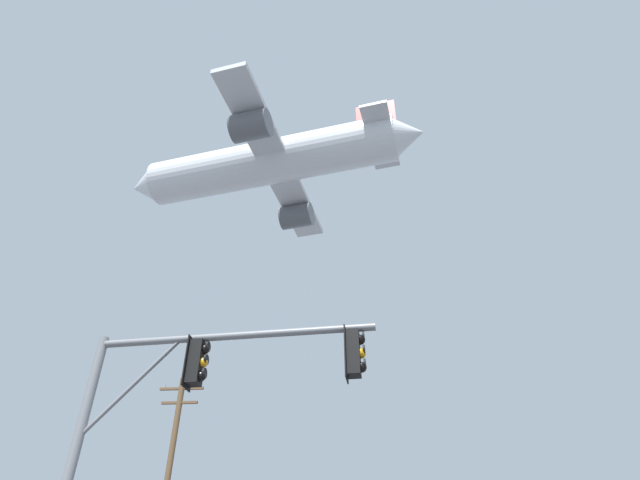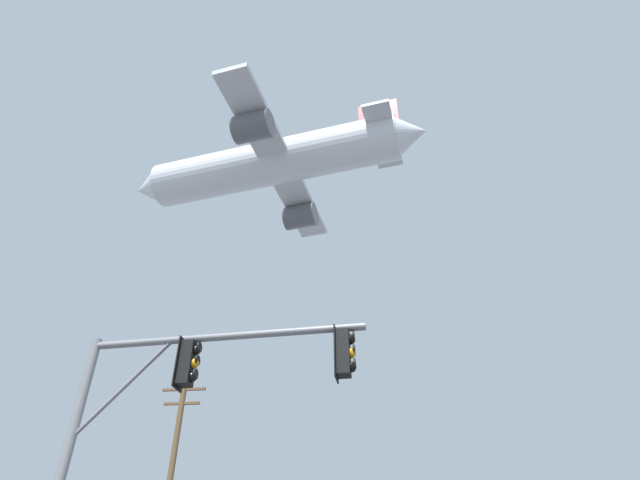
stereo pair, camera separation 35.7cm
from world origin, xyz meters
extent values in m
cylinder|color=slate|center=(-2.63, 6.44, 5.66)|extent=(5.73, 0.60, 0.15)
cylinder|color=slate|center=(-4.64, 6.59, 4.71)|extent=(1.78, 0.22, 1.94)
cube|color=black|center=(-0.23, 6.25, 5.13)|extent=(0.28, 0.34, 0.90)
cylinder|color=black|center=(-0.23, 6.25, 5.64)|extent=(0.05, 0.05, 0.12)
cube|color=black|center=(-0.37, 6.26, 5.13)|extent=(0.06, 0.46, 1.04)
sphere|color=black|center=(-0.09, 6.24, 5.40)|extent=(0.20, 0.20, 0.20)
cylinder|color=black|center=(-0.02, 6.23, 5.46)|extent=(0.06, 0.21, 0.21)
sphere|color=orange|center=(-0.09, 6.24, 5.12)|extent=(0.20, 0.20, 0.20)
cylinder|color=black|center=(-0.02, 6.23, 5.18)|extent=(0.06, 0.21, 0.21)
sphere|color=black|center=(-0.09, 6.24, 4.84)|extent=(0.20, 0.20, 0.20)
cylinder|color=black|center=(-0.02, 6.23, 4.90)|extent=(0.06, 0.21, 0.21)
cube|color=black|center=(-3.38, 6.49, 5.13)|extent=(0.28, 0.34, 0.90)
cylinder|color=black|center=(-3.38, 6.49, 5.64)|extent=(0.05, 0.05, 0.12)
cube|color=black|center=(-3.52, 6.51, 5.13)|extent=(0.06, 0.46, 1.04)
sphere|color=black|center=(-3.23, 6.48, 5.40)|extent=(0.20, 0.20, 0.20)
cylinder|color=black|center=(-3.17, 6.48, 5.46)|extent=(0.06, 0.21, 0.21)
sphere|color=orange|center=(-3.23, 6.48, 5.12)|extent=(0.20, 0.20, 0.20)
cylinder|color=black|center=(-3.17, 6.48, 5.18)|extent=(0.06, 0.21, 0.21)
sphere|color=black|center=(-3.23, 6.48, 4.84)|extent=(0.20, 0.20, 0.20)
cylinder|color=black|center=(-3.17, 6.48, 4.90)|extent=(0.06, 0.21, 0.21)
cube|color=brown|center=(-8.86, 21.42, 9.85)|extent=(2.20, 0.12, 0.12)
cube|color=brown|center=(-8.86, 21.42, 9.15)|extent=(1.80, 0.12, 0.12)
cylinder|color=gray|center=(-9.76, 21.42, 9.97)|extent=(0.10, 0.10, 0.18)
cylinder|color=gray|center=(-7.96, 21.42, 9.97)|extent=(0.10, 0.10, 0.18)
cylinder|color=white|center=(-7.62, 32.84, 36.15)|extent=(24.86, 9.06, 4.35)
cone|color=white|center=(-20.96, 35.50, 36.15)|extent=(3.74, 4.64, 4.13)
cone|color=white|center=(5.58, 30.21, 36.15)|extent=(3.39, 4.16, 3.70)
cube|color=silver|center=(-6.96, 32.71, 35.50)|extent=(7.46, 23.26, 0.49)
cylinder|color=#595B60|center=(-8.22, 26.36, 34.19)|extent=(3.68, 3.04, 2.45)
cylinder|color=#595B60|center=(-5.69, 39.06, 34.19)|extent=(3.68, 3.04, 2.45)
cube|color=#B21E1E|center=(2.78, 30.77, 38.60)|extent=(3.80, 1.06, 5.17)
cube|color=silver|center=(3.05, 30.71, 36.56)|extent=(4.00, 8.48, 0.27)
camera|label=1|loc=(-0.20, -3.07, 1.25)|focal=28.74mm
camera|label=2|loc=(0.15, -3.04, 1.25)|focal=28.74mm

